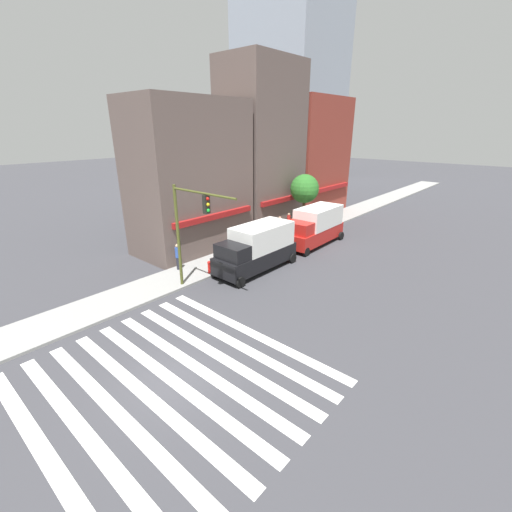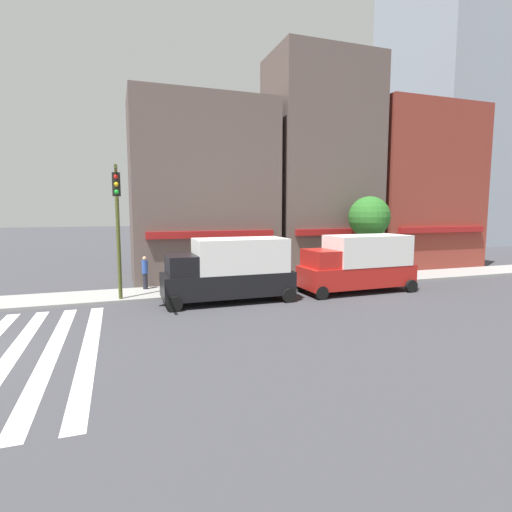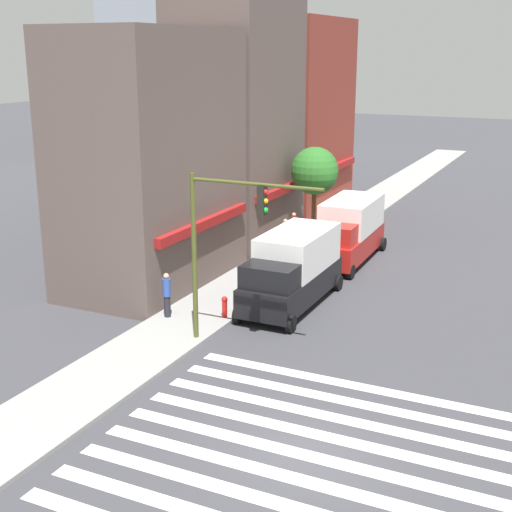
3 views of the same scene
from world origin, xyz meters
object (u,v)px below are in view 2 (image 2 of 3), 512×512
object	(u,v)px
traffic_signal	(117,214)
fire_hydrant	(167,286)
pedestrian_blue_shirt	(145,272)
street_tree	(369,217)
pedestrian_orange_vest	(322,265)
pedestrian_red_jacket	(342,263)
box_truck_red	(358,263)
box_truck_black	(230,269)

from	to	relation	value
traffic_signal	fire_hydrant	size ratio (longest dim) A/B	7.29
traffic_signal	pedestrian_blue_shirt	bearing A→B (deg)	67.83
fire_hydrant	street_tree	xyz separation A→B (m)	(12.45, 1.10, 3.32)
pedestrian_blue_shirt	fire_hydrant	xyz separation A→B (m)	(0.93, -2.03, -0.46)
pedestrian_orange_vest	pedestrian_blue_shirt	bearing A→B (deg)	-62.30
fire_hydrant	street_tree	distance (m)	12.93
pedestrian_red_jacket	box_truck_red	bearing A→B (deg)	0.59
box_truck_black	fire_hydrant	size ratio (longest dim) A/B	7.37
fire_hydrant	pedestrian_orange_vest	bearing A→B (deg)	8.94
pedestrian_orange_vest	pedestrian_blue_shirt	distance (m)	10.37
pedestrian_orange_vest	pedestrian_blue_shirt	xyz separation A→B (m)	(-10.36, 0.55, 0.00)
fire_hydrant	traffic_signal	bearing A→B (deg)	-153.10
pedestrian_red_jacket	pedestrian_blue_shirt	bearing A→B (deg)	-73.80
traffic_signal	pedestrian_orange_vest	xyz separation A→B (m)	(11.65, 2.61, -3.14)
pedestrian_orange_vest	pedestrian_blue_shirt	size ratio (longest dim) A/B	1.00
pedestrian_blue_shirt	street_tree	bearing A→B (deg)	-170.54
traffic_signal	pedestrian_red_jacket	xyz separation A→B (m)	(13.17, 2.76, -3.14)
box_truck_red	pedestrian_orange_vest	distance (m)	3.26
pedestrian_red_jacket	street_tree	size ratio (longest dim) A/B	0.35
traffic_signal	box_truck_black	bearing A→B (deg)	-6.62
pedestrian_blue_shirt	fire_hydrant	bearing A→B (deg)	128.02
box_truck_red	pedestrian_red_jacket	size ratio (longest dim) A/B	3.54
traffic_signal	box_truck_black	size ratio (longest dim) A/B	0.99
pedestrian_red_jacket	pedestrian_orange_vest	bearing A→B (deg)	-66.16
street_tree	traffic_signal	bearing A→B (deg)	-171.38
box_truck_red	street_tree	distance (m)	4.45
pedestrian_red_jacket	street_tree	world-z (taller)	street_tree
box_truck_black	street_tree	bearing A→B (deg)	15.91
traffic_signal	pedestrian_red_jacket	world-z (taller)	traffic_signal
box_truck_black	box_truck_red	size ratio (longest dim) A/B	0.99
pedestrian_blue_shirt	fire_hydrant	distance (m)	2.28
pedestrian_orange_vest	street_tree	xyz separation A→B (m)	(3.02, -0.38, 2.86)
pedestrian_blue_shirt	street_tree	size ratio (longest dim) A/B	0.35
box_truck_black	fire_hydrant	world-z (taller)	box_truck_black
pedestrian_orange_vest	fire_hydrant	world-z (taller)	pedestrian_orange_vest
traffic_signal	box_truck_red	bearing A→B (deg)	-2.73
box_truck_black	fire_hydrant	bearing A→B (deg)	148.14
traffic_signal	box_truck_red	distance (m)	12.41
box_truck_black	fire_hydrant	xyz separation A→B (m)	(-2.76, 1.70, -0.97)
pedestrian_red_jacket	pedestrian_blue_shirt	xyz separation A→B (m)	(-11.88, 0.39, 0.00)
traffic_signal	box_truck_red	size ratio (longest dim) A/B	0.98
pedestrian_orange_vest	fire_hydrant	xyz separation A→B (m)	(-9.43, -1.48, -0.46)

